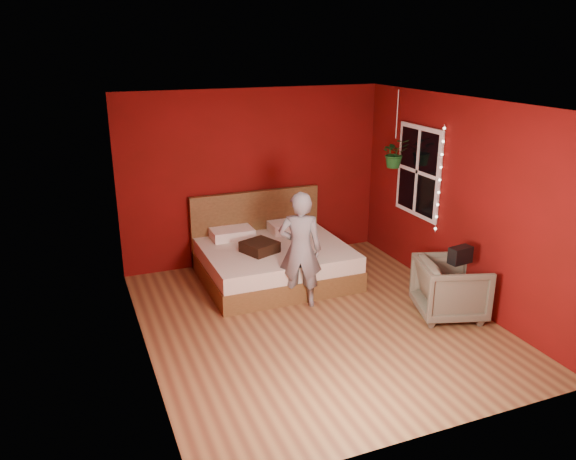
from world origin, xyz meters
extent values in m
plane|color=olive|center=(0.00, 0.00, 0.00)|extent=(4.50, 4.50, 0.00)
cube|color=maroon|center=(0.00, 2.26, 1.30)|extent=(4.00, 0.02, 2.60)
cube|color=maroon|center=(0.00, -2.26, 1.30)|extent=(4.00, 0.02, 2.60)
cube|color=maroon|center=(-2.01, 0.00, 1.30)|extent=(0.02, 4.50, 2.60)
cube|color=maroon|center=(2.01, 0.00, 1.30)|extent=(0.02, 4.50, 2.60)
cube|color=silver|center=(0.00, 0.00, 2.61)|extent=(4.00, 4.50, 0.02)
cube|color=white|center=(1.97, 0.90, 1.50)|extent=(0.04, 0.97, 1.27)
cube|color=black|center=(1.96, 0.90, 1.50)|extent=(0.02, 0.85, 1.15)
cube|color=white|center=(1.95, 0.90, 1.50)|extent=(0.03, 0.05, 1.15)
cube|color=white|center=(1.95, 0.90, 1.50)|extent=(0.03, 0.85, 0.05)
cylinder|color=silver|center=(1.94, 0.38, 1.50)|extent=(0.01, 0.01, 1.45)
sphere|color=#FFF2CC|center=(1.94, 0.38, 0.83)|extent=(0.04, 0.04, 0.04)
sphere|color=#FFF2CC|center=(1.94, 0.38, 0.99)|extent=(0.04, 0.04, 0.04)
sphere|color=#FFF2CC|center=(1.94, 0.38, 1.16)|extent=(0.04, 0.04, 0.04)
sphere|color=#FFF2CC|center=(1.94, 0.38, 1.33)|extent=(0.04, 0.04, 0.04)
sphere|color=#FFF2CC|center=(1.94, 0.38, 1.50)|extent=(0.04, 0.04, 0.04)
sphere|color=#FFF2CC|center=(1.94, 0.38, 1.67)|extent=(0.04, 0.04, 0.04)
sphere|color=#FFF2CC|center=(1.94, 0.38, 1.84)|extent=(0.04, 0.04, 0.04)
sphere|color=#FFF2CC|center=(1.94, 0.38, 2.01)|extent=(0.04, 0.04, 0.04)
sphere|color=#FFF2CC|center=(1.94, 0.38, 2.17)|extent=(0.04, 0.04, 0.04)
cube|color=brown|center=(-0.01, 1.35, 0.14)|extent=(2.01, 1.70, 0.28)
cube|color=silver|center=(-0.01, 1.35, 0.39)|extent=(1.97, 1.67, 0.22)
cube|color=brown|center=(-0.01, 2.16, 0.55)|extent=(2.01, 0.08, 1.10)
cube|color=white|center=(-0.46, 1.92, 0.57)|extent=(0.60, 0.38, 0.14)
cube|color=white|center=(0.44, 1.92, 0.57)|extent=(0.60, 0.38, 0.14)
imported|color=slate|center=(0.01, 0.50, 0.75)|extent=(0.65, 0.55, 1.50)
imported|color=#6A6A54|center=(1.60, -0.47, 0.36)|extent=(0.99, 0.97, 0.72)
cube|color=black|center=(1.63, -0.55, 0.82)|extent=(0.30, 0.18, 0.20)
cube|color=black|center=(-0.28, 1.23, 0.57)|extent=(0.53, 0.53, 0.15)
cylinder|color=silver|center=(1.73, 1.16, 2.27)|extent=(0.01, 0.01, 0.66)
imported|color=#1E621C|center=(1.73, 1.16, 1.73)|extent=(0.43, 0.39, 0.42)
camera|label=1|loc=(-2.59, -5.53, 3.24)|focal=35.00mm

